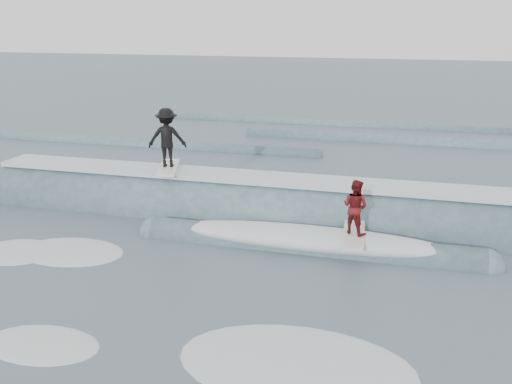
# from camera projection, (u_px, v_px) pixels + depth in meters

# --- Properties ---
(ground) EXTENTS (160.00, 160.00, 0.00)m
(ground) POSITION_uv_depth(u_px,v_px,m) (202.00, 297.00, 12.72)
(ground) COLOR #41535E
(ground) RESTS_ON ground
(breaking_wave) EXTENTS (21.64, 4.03, 2.49)m
(breaking_wave) POSITION_uv_depth(u_px,v_px,m) (268.00, 218.00, 17.59)
(breaking_wave) COLOR #3B5963
(breaking_wave) RESTS_ON ground
(surfer_black) EXTENTS (1.35, 2.07, 1.96)m
(surfer_black) POSITION_uv_depth(u_px,v_px,m) (167.00, 140.00, 17.98)
(surfer_black) COLOR white
(surfer_black) RESTS_ON ground
(surfer_red) EXTENTS (0.87, 2.03, 1.55)m
(surfer_red) POSITION_uv_depth(u_px,v_px,m) (355.00, 211.00, 14.73)
(surfer_red) COLOR silver
(surfer_red) RESTS_ON ground
(whitewater) EXTENTS (11.40, 5.92, 0.10)m
(whitewater) POSITION_uv_depth(u_px,v_px,m) (153.00, 316.00, 11.91)
(whitewater) COLOR silver
(whitewater) RESTS_ON ground
(far_swells) EXTENTS (39.43, 8.65, 0.80)m
(far_swells) POSITION_uv_depth(u_px,v_px,m) (313.00, 140.00, 29.14)
(far_swells) COLOR #3B5963
(far_swells) RESTS_ON ground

